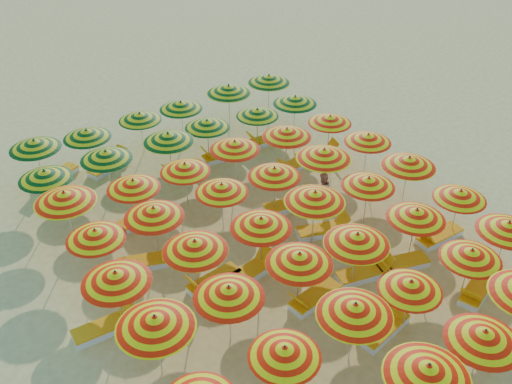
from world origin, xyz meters
TOP-DOWN VIEW (x-y plane):
  - ground at (0.00, 0.00)m, footprint 120.00×120.00m
  - umbrella_2 at (-0.88, -7.57)m, footprint 1.98×1.98m
  - umbrella_3 at (1.06, -7.54)m, footprint 2.18×2.18m
  - umbrella_7 at (-3.04, -5.30)m, footprint 1.98×1.98m
  - umbrella_8 at (-0.96, -5.32)m, footprint 2.56×2.56m
  - umbrella_9 at (0.97, -5.33)m, footprint 2.21×2.21m
  - umbrella_10 at (3.27, -5.39)m, footprint 1.90×1.90m
  - umbrella_11 at (5.09, -5.22)m, footprint 1.97×1.97m
  - umbrella_12 at (-5.19, -3.04)m, footprint 2.54×2.54m
  - umbrella_13 at (-3.17, -3.06)m, footprint 2.29×2.29m
  - umbrella_14 at (-0.91, -3.03)m, footprint 2.10×2.10m
  - umbrella_15 at (0.93, -3.28)m, footprint 2.46×2.46m
  - umbrella_16 at (3.33, -3.28)m, footprint 2.36×2.36m
  - umbrella_17 at (5.37, -3.24)m, footprint 2.21×2.21m
  - umbrella_18 at (-5.35, -0.98)m, footprint 2.10×2.10m
  - umbrella_19 at (-3.02, -0.98)m, footprint 2.41×2.41m
  - umbrella_20 at (-0.88, -1.10)m, footprint 2.46×2.46m
  - umbrella_21 at (1.22, -1.00)m, footprint 2.38×2.38m
  - umbrella_22 at (3.36, -1.13)m, footprint 2.30×2.30m
  - umbrella_23 at (5.27, -1.07)m, footprint 2.15×2.15m
  - umbrella_24 at (-5.13, 1.18)m, footprint 1.83×1.83m
  - umbrella_25 at (-3.30, 1.13)m, footprint 2.17×2.17m
  - umbrella_26 at (-0.84, 1.25)m, footprint 2.27×2.27m
  - umbrella_27 at (1.10, 1.04)m, footprint 2.18×2.18m
  - umbrella_28 at (3.11, 0.89)m, footprint 2.34×2.34m
  - umbrella_29 at (5.43, 1.13)m, footprint 1.95×1.95m
  - umbrella_30 at (-5.32, 3.27)m, footprint 1.97×1.97m
  - umbrella_31 at (-3.16, 3.02)m, footprint 2.30×2.30m
  - umbrella_32 at (-1.24, 3.05)m, footprint 2.12×2.12m
  - umbrella_33 at (0.92, 3.30)m, footprint 2.00×2.00m
  - umbrella_34 at (3.04, 3.01)m, footprint 2.24×2.24m
  - umbrella_35 at (5.26, 3.14)m, footprint 1.79×1.79m
  - umbrella_36 at (-5.41, 5.16)m, footprint 2.08×2.08m
  - umbrella_37 at (-3.24, 5.21)m, footprint 2.15×2.15m
  - umbrella_38 at (-0.87, 5.07)m, footprint 2.47×2.47m
  - umbrella_39 at (0.98, 5.45)m, footprint 2.06×2.06m
  - umbrella_40 at (3.20, 5.25)m, footprint 2.19×2.19m
  - umbrella_41 at (5.06, 5.20)m, footprint 2.29×2.29m
  - umbrella_42 at (-5.14, 7.34)m, footprint 2.23×2.23m
  - umbrella_43 at (-3.24, 7.19)m, footprint 2.38×2.38m
  - umbrella_44 at (-0.93, 7.56)m, footprint 2.11×2.11m
  - umbrella_45 at (0.87, 7.48)m, footprint 2.32×2.32m
  - umbrella_46 at (3.19, 7.48)m, footprint 2.20×2.20m
  - umbrella_47 at (5.30, 7.48)m, footprint 2.06×2.06m
  - lounger_2 at (2.55, -7.35)m, footprint 1.82×1.18m
  - lounger_4 at (0.47, -5.15)m, footprint 1.81×0.91m
  - lounger_5 at (3.77, -5.58)m, footprint 1.83×1.11m
  - lounger_6 at (-0.41, -3.18)m, footprint 1.80×0.83m
  - lounger_7 at (1.53, -3.21)m, footprint 1.82×0.94m
  - lounger_8 at (2.73, -3.49)m, footprint 1.83×1.04m
  - lounger_9 at (4.78, -3.21)m, footprint 1.74×0.60m
  - lounger_10 at (-5.85, -0.94)m, footprint 1.75×0.64m
  - lounger_11 at (-2.52, -0.99)m, footprint 1.79×0.80m
  - lounger_12 at (-1.38, -1.26)m, footprint 1.81×0.89m
  - lounger_13 at (1.81, -0.86)m, footprint 1.83×1.12m
  - lounger_14 at (-3.80, 0.93)m, footprint 1.83×1.11m
  - lounger_15 at (1.70, 0.97)m, footprint 1.81×0.87m
  - lounger_16 at (-3.66, 3.00)m, footprint 1.81×0.88m
  - lounger_17 at (3.55, 3.04)m, footprint 1.82×1.01m
  - lounger_18 at (4.76, 3.17)m, footprint 1.82×0.98m
  - lounger_19 at (-0.37, 5.08)m, footprint 1.82×0.94m
  - lounger_20 at (1.48, 5.26)m, footprint 1.78×0.74m
  - lounger_21 at (3.70, 5.35)m, footprint 1.75×0.63m
  - lounger_22 at (-4.63, 7.43)m, footprint 1.82×1.24m
  - lounger_23 at (-2.65, 7.04)m, footprint 1.82×1.17m
  - beachgoer_b at (2.74, 0.40)m, footprint 0.86×0.84m

SIDE VIEW (x-z plane):
  - ground at x=0.00m, z-range 0.00..0.00m
  - lounger_2 at x=2.55m, z-range -0.19..0.50m
  - lounger_4 at x=0.47m, z-range -0.19..0.50m
  - lounger_5 at x=3.77m, z-range -0.19..0.50m
  - lounger_6 at x=-0.41m, z-range -0.19..0.50m
  - lounger_7 at x=1.53m, z-range -0.19..0.50m
  - lounger_8 at x=2.73m, z-range -0.19..0.50m
  - lounger_9 at x=4.78m, z-range -0.19..0.50m
  - lounger_10 at x=-5.85m, z-range -0.19..0.50m
  - lounger_11 at x=-2.52m, z-range -0.19..0.50m
  - lounger_12 at x=-1.38m, z-range -0.19..0.50m
  - lounger_13 at x=1.81m, z-range -0.19..0.50m
  - lounger_14 at x=-3.80m, z-range -0.19..0.50m
  - lounger_15 at x=1.70m, z-range -0.19..0.50m
  - lounger_16 at x=-3.66m, z-range -0.19..0.50m
  - lounger_17 at x=3.55m, z-range -0.19..0.50m
  - lounger_18 at x=4.76m, z-range -0.19..0.50m
  - lounger_19 at x=-0.37m, z-range -0.19..0.50m
  - lounger_20 at x=1.48m, z-range -0.19..0.50m
  - lounger_21 at x=3.70m, z-range -0.19..0.50m
  - lounger_22 at x=-4.63m, z-range -0.19..0.50m
  - lounger_23 at x=-2.65m, z-range -0.19..0.50m
  - beachgoer_b at x=2.74m, z-range 0.00..1.40m
  - umbrella_9 at x=0.97m, z-range 0.69..2.50m
  - umbrella_7 at x=-3.04m, z-range 0.69..2.52m
  - umbrella_17 at x=5.37m, z-range 0.69..2.52m
  - umbrella_44 at x=-0.93m, z-range 0.70..2.53m
  - umbrella_10 at x=3.27m, z-range 0.70..2.54m
  - umbrella_40 at x=3.20m, z-range 0.70..2.55m
  - umbrella_35 at x=5.26m, z-range 0.70..2.56m
  - umbrella_32 at x=-1.24m, z-range 0.71..2.57m
  - umbrella_24 at x=-5.13m, z-range 0.71..2.57m
  - umbrella_26 at x=-0.84m, z-range 0.71..2.58m
  - umbrella_39 at x=0.98m, z-range 0.72..2.60m
  - umbrella_29 at x=5.43m, z-range 0.72..2.60m
  - umbrella_31 at x=-3.16m, z-range 0.72..2.61m
  - umbrella_22 at x=3.36m, z-range 0.72..2.61m
  - umbrella_45 at x=0.87m, z-range 0.72..2.62m
  - umbrella_36 at x=-5.41m, z-range 0.73..2.64m
  - umbrella_16 at x=3.33m, z-range 0.73..2.64m
  - umbrella_43 at x=-3.24m, z-range 0.73..2.64m
  - umbrella_11 at x=5.09m, z-range 0.73..2.66m
  - umbrella_27 at x=1.10m, z-range 0.73..2.66m
  - umbrella_3 at x=1.06m, z-range 0.73..2.66m
  - umbrella_37 at x=-3.24m, z-range 0.74..2.70m
  - umbrella_41 at x=5.06m, z-range 0.74..2.70m
  - umbrella_33 at x=0.92m, z-range 0.75..2.71m
  - umbrella_13 at x=-3.17m, z-range 0.75..2.72m
  - umbrella_20 at x=-0.88m, z-range 0.75..2.72m
  - umbrella_25 at x=-3.30m, z-range 0.75..2.72m
  - umbrella_42 at x=-5.14m, z-range 0.75..2.73m
  - umbrella_18 at x=-5.35m, z-range 0.76..2.74m
  - umbrella_34 at x=3.04m, z-range 0.76..2.75m
  - umbrella_14 at x=-0.91m, z-range 0.76..2.75m
  - umbrella_19 at x=-3.02m, z-range 0.76..2.75m
  - umbrella_38 at x=-0.87m, z-range 0.77..2.80m
  - umbrella_23 at x=5.27m, z-range 0.77..2.80m
  - umbrella_15 at x=0.93m, z-range 0.77..2.80m
  - umbrella_8 at x=-0.96m, z-range 0.78..2.82m
  - umbrella_47 at x=5.30m, z-range 0.78..2.84m
  - umbrella_2 at x=-0.88m, z-range 0.79..2.85m
  - umbrella_21 at x=1.22m, z-range 0.79..2.86m
  - umbrella_46 at x=3.19m, z-range 0.79..2.86m
  - umbrella_30 at x=-5.32m, z-range 0.79..2.86m
  - umbrella_12 at x=-5.19m, z-range 0.79..2.87m
  - umbrella_28 at x=3.11m, z-range 0.79..2.88m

